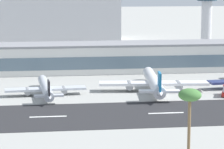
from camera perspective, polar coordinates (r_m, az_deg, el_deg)
name	(u,v)px	position (r m, az deg, el deg)	size (l,w,h in m)	color
ground_plane	(168,112)	(185.33, 5.79, -3.92)	(1400.00, 1400.00, 0.00)	#9E9E99
runway_strip	(169,113)	(184.35, 5.87, -3.98)	(800.00, 35.34, 0.08)	#262628
runway_centreline_dash_3	(48,117)	(179.76, -6.62, -4.34)	(12.00, 1.20, 0.01)	white
runway_centreline_dash_4	(166,113)	(184.15, 5.60, -3.98)	(12.00, 1.20, 0.01)	white
terminal_building	(90,58)	(263.46, -2.27, 1.76)	(185.91, 21.35, 13.75)	silver
control_tower	(207,14)	(321.52, 9.75, 6.17)	(12.23, 12.23, 38.10)	silver
distant_hotel_block	(52,15)	(406.79, -6.20, 6.17)	(96.70, 36.39, 36.32)	#BCBCC1
airliner_black_tail_gate_1	(46,89)	(211.55, -6.86, -1.45)	(31.11, 41.19, 8.60)	silver
airliner_blue_tail_gate_2	(154,83)	(218.26, 4.36, -0.86)	(43.75, 52.13, 10.89)	silver
palm_tree_1	(190,98)	(137.67, 8.04, -2.37)	(5.75, 5.75, 17.29)	brown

